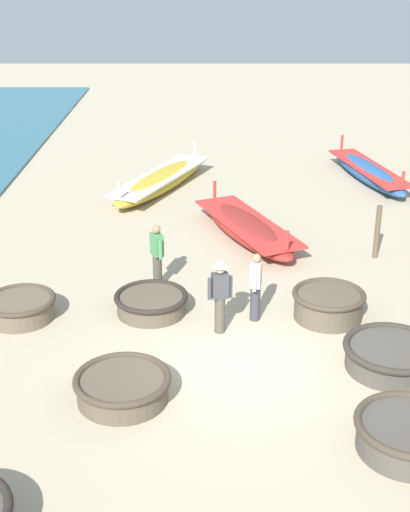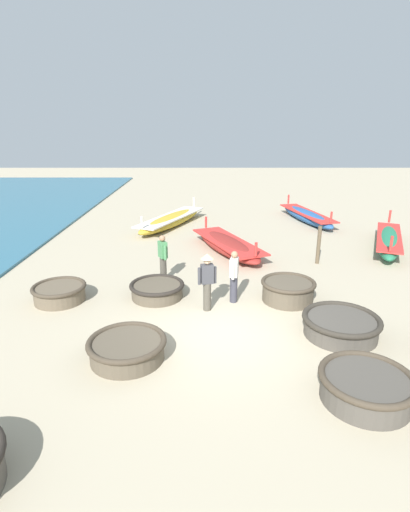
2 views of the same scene
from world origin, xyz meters
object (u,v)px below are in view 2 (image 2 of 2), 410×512
object	(u,v)px
long_boat_green_hull	(227,245)
fisherman_by_coracle	(206,278)
long_boat_blue_hull	(170,220)
coracle_far_right	(287,290)
coracle_tilted	(156,289)
long_boat_white_hull	(306,216)
fisherman_standing_right	(233,275)
coracle_front_right	(340,325)
coracle_upturned	(365,386)
coracle_center	(58,292)
coracle_nearest	(126,348)
mooring_post_shoreline	(317,245)
long_boat_red_hull	(387,241)
fisherman_with_hat	(162,257)

from	to	relation	value
long_boat_green_hull	fisherman_by_coracle	bearing A→B (deg)	-99.20
long_boat_blue_hull	fisherman_by_coracle	size ratio (longest dim) A/B	3.48
coracle_far_right	long_boat_blue_hull	distance (m)	10.07
coracle_tilted	fisherman_by_coracle	bearing A→B (deg)	-29.99
long_boat_white_hull	fisherman_standing_right	world-z (taller)	fisherman_standing_right
coracle_front_right	coracle_upturned	bearing A→B (deg)	-97.52
coracle_center	fisherman_by_coracle	bearing A→B (deg)	-7.95
coracle_nearest	coracle_tilted	bearing A→B (deg)	85.16
coracle_tilted	coracle_upturned	size ratio (longest dim) A/B	0.92
coracle_upturned	mooring_post_shoreline	bearing A→B (deg)	81.34
coracle_upturned	long_boat_blue_hull	size ratio (longest dim) A/B	0.31
long_boat_green_hull	long_boat_blue_hull	size ratio (longest dim) A/B	0.86
coracle_upturned	coracle_front_right	size ratio (longest dim) A/B	0.94
coracle_front_right	fisherman_standing_right	xyz separation A→B (m)	(-2.52, 1.98, 0.55)
long_boat_red_hull	long_boat_blue_hull	bearing A→B (deg)	157.51
coracle_upturned	fisherman_standing_right	world-z (taller)	fisherman_standing_right
long_boat_blue_hull	fisherman_by_coracle	bearing A→B (deg)	-79.55
coracle_center	long_boat_green_hull	distance (m)	7.07
coracle_tilted	long_boat_green_hull	bearing A→B (deg)	62.08
coracle_center	fisherman_standing_right	size ratio (longest dim) A/B	1.00
coracle_front_right	fisherman_standing_right	bearing A→B (deg)	141.85
coracle_far_right	coracle_center	bearing A→B (deg)	-179.85
fisherman_standing_right	mooring_post_shoreline	size ratio (longest dim) A/B	1.08
long_boat_white_hull	long_boat_blue_hull	world-z (taller)	long_boat_blue_hull
fisherman_with_hat	mooring_post_shoreline	distance (m)	5.89
long_boat_green_hull	long_boat_red_hull	world-z (taller)	long_boat_red_hull
long_boat_green_hull	coracle_front_right	bearing A→B (deg)	-70.28
long_boat_green_hull	mooring_post_shoreline	world-z (taller)	mooring_post_shoreline
fisherman_with_hat	coracle_nearest	bearing A→B (deg)	-94.16
coracle_far_right	fisherman_by_coracle	size ratio (longest dim) A/B	0.96
long_boat_white_hull	long_boat_blue_hull	distance (m)	7.29
fisherman_standing_right	long_boat_blue_hull	bearing A→B (deg)	105.63
coracle_center	long_boat_red_hull	bearing A→B (deg)	23.59
coracle_far_right	mooring_post_shoreline	xyz separation A→B (m)	(1.78, 3.35, 0.38)
long_boat_green_hull	fisherman_standing_right	xyz separation A→B (m)	(-0.09, -4.81, 0.54)
coracle_tilted	fisherman_with_hat	distance (m)	1.49
fisherman_by_coracle	coracle_front_right	bearing A→B (deg)	-23.47
coracle_far_right	coracle_upturned	world-z (taller)	coracle_far_right
coracle_front_right	mooring_post_shoreline	size ratio (longest dim) A/B	1.32
coracle_center	coracle_front_right	distance (m)	7.94
long_boat_red_hull	coracle_nearest	bearing A→B (deg)	-138.59
coracle_far_right	coracle_front_right	distance (m)	2.25
coracle_upturned	coracle_center	bearing A→B (deg)	148.53
long_boat_green_hull	fisherman_with_hat	distance (m)	3.93
fisherman_standing_right	coracle_upturned	bearing A→B (deg)	-63.64
fisherman_with_hat	long_boat_blue_hull	bearing A→B (deg)	92.68
fisherman_standing_right	mooring_post_shoreline	distance (m)	4.83
fisherman_by_coracle	long_boat_blue_hull	bearing A→B (deg)	100.45
coracle_front_right	long_boat_red_hull	distance (m)	8.50
coracle_far_right	long_boat_white_hull	size ratio (longest dim) A/B	0.30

